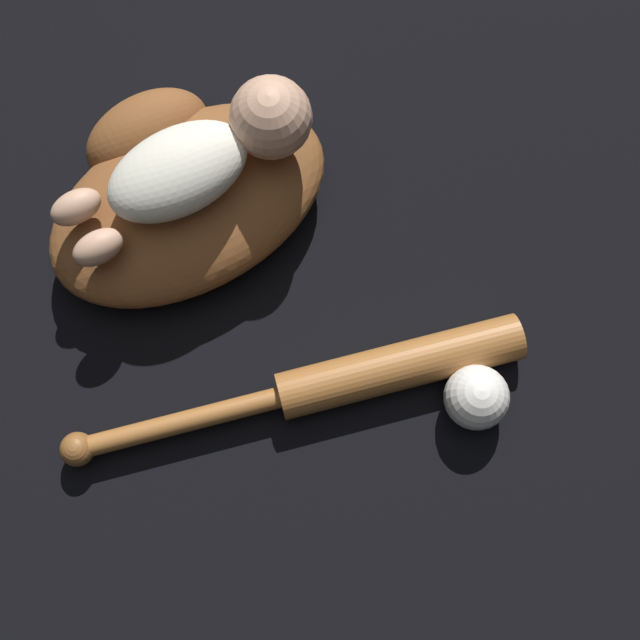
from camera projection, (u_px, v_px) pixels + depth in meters
ground_plane at (182, 265)px, 1.12m from camera, size 6.00×6.00×0.00m
baseball_glove at (182, 192)px, 1.09m from camera, size 0.42×0.34×0.10m
baby_figure at (206, 155)px, 1.00m from camera, size 0.32×0.19×0.10m
baseball_bat at (353, 379)px, 1.05m from camera, size 0.47×0.36×0.06m
baseball at (476, 397)px, 1.03m from camera, size 0.08×0.08×0.08m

